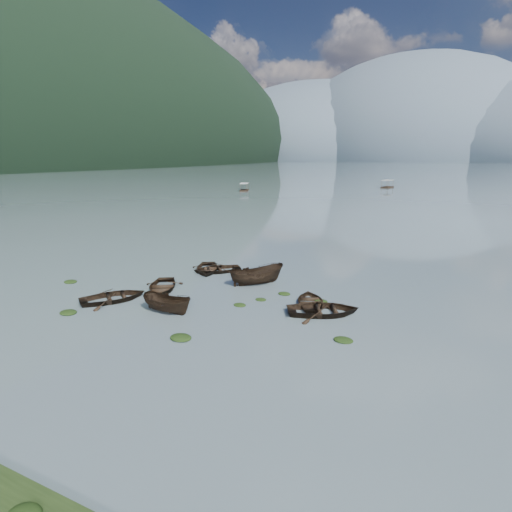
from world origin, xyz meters
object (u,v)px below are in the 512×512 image
at_px(pontoon_left, 244,191).
at_px(pontoon_centre, 387,188).
at_px(rowboat_0, 162,290).
at_px(rowboat_3, 311,304).

xyz_separation_m(pontoon_left, pontoon_centre, (36.90, 30.79, 0.00)).
bearing_deg(pontoon_left, rowboat_0, -88.48).
bearing_deg(rowboat_0, rowboat_3, -19.07).
distance_m(rowboat_0, rowboat_3, 11.69).
distance_m(rowboat_0, pontoon_left, 90.58).
xyz_separation_m(rowboat_3, pontoon_left, (-46.74, 81.42, 0.00)).
height_order(rowboat_3, pontoon_centre, pontoon_centre).
bearing_deg(pontoon_centre, pontoon_left, -130.91).
xyz_separation_m(rowboat_0, rowboat_3, (11.52, 2.03, 0.00)).
relative_size(rowboat_3, pontoon_left, 0.68).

